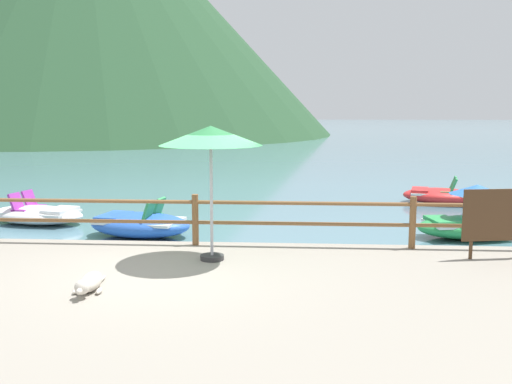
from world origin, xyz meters
TOP-DOWN VIEW (x-y plane):
  - ground_plane at (0.00, 40.00)m, footprint 200.00×200.00m
  - promenade_dock at (0.00, -2.20)m, footprint 28.00×8.00m
  - dock_railing at (0.00, 1.55)m, footprint 23.92×0.12m
  - sign_board at (5.21, 0.92)m, footprint 1.17×0.24m
  - beach_umbrella at (0.46, 0.52)m, footprint 1.70×1.70m
  - dog_resting at (-1.00, -1.28)m, footprint 0.40×1.08m
  - pedal_boat_0 at (5.82, 4.26)m, footprint 2.62×1.66m
  - pedal_boat_1 at (-1.71, 3.90)m, footprint 2.60×1.80m
  - pedal_boat_2 at (6.34, 9.09)m, footprint 2.53×1.86m
  - pedal_boat_3 at (-4.73, 5.21)m, footprint 2.80×1.78m
  - cliff_headland at (-19.60, 56.15)m, footprint 54.09×54.09m

SIDE VIEW (x-z plane):
  - ground_plane at x=0.00m, z-range 0.00..0.00m
  - promenade_dock at x=0.00m, z-range 0.00..0.40m
  - pedal_boat_3 at x=-4.73m, z-range -0.16..0.65m
  - pedal_boat_2 at x=6.34m, z-range -0.16..0.67m
  - pedal_boat_1 at x=-1.71m, z-range -0.15..0.73m
  - pedal_boat_0 at x=5.82m, z-range -0.21..1.01m
  - dog_resting at x=-1.00m, z-range 0.39..0.65m
  - dock_railing at x=0.00m, z-range 0.50..1.45m
  - sign_board at x=5.21m, z-range 0.53..1.72m
  - beach_umbrella at x=0.46m, z-range 1.33..3.57m
  - cliff_headland at x=-19.60m, z-range -0.89..28.13m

